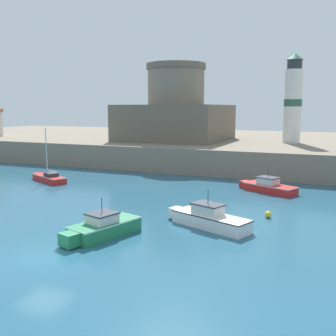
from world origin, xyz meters
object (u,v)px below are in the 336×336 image
mooring_buoy (268,214)px  fortress (176,114)px  sailboat_red_2 (49,178)px  lighthouse (293,100)px  motorboat_white_4 (209,218)px  motorboat_green_0 (103,227)px  motorboat_red_1 (268,186)px

mooring_buoy → fortress: bearing=124.0°
sailboat_red_2 → lighthouse: size_ratio=0.48×
mooring_buoy → motorboat_white_4: bearing=-130.5°
motorboat_green_0 → fortress: fortress is taller
motorboat_green_0 → motorboat_white_4: (5.20, 4.30, 0.01)m
motorboat_white_4 → lighthouse: 31.92m
motorboat_white_4 → fortress: (-14.32, 29.59, 6.12)m
sailboat_red_2 → fortress: 22.68m
motorboat_green_0 → sailboat_red_2: 19.57m
motorboat_red_1 → sailboat_red_2: (-21.72, -3.82, -0.09)m
motorboat_red_1 → lighthouse: size_ratio=0.49×
mooring_buoy → motorboat_green_0: bearing=-136.2°
fortress → motorboat_red_1: bearing=-47.0°
motorboat_white_4 → mooring_buoy: (3.15, 3.69, -0.33)m
fortress → lighthouse: bearing=4.5°
motorboat_white_4 → sailboat_red_2: bearing=156.8°
sailboat_red_2 → motorboat_white_4: (19.97, -8.54, 0.15)m
motorboat_red_1 → motorboat_white_4: size_ratio=0.93×
mooring_buoy → fortress: 31.90m
motorboat_red_1 → fortress: (-16.08, 17.24, 6.19)m
motorboat_green_0 → motorboat_white_4: 6.75m
motorboat_red_1 → lighthouse: (-0.08, 18.51, 8.03)m
motorboat_red_1 → lighthouse: lighthouse is taller
motorboat_green_0 → mooring_buoy: bearing=43.8°
motorboat_green_0 → motorboat_white_4: size_ratio=0.88×
fortress → lighthouse: size_ratio=1.23×
motorboat_green_0 → motorboat_white_4: motorboat_white_4 is taller
motorboat_red_1 → mooring_buoy: motorboat_red_1 is taller
sailboat_red_2 → lighthouse: lighthouse is taller
sailboat_red_2 → motorboat_green_0: bearing=-41.0°
sailboat_red_2 → fortress: (5.65, 21.06, 6.27)m
motorboat_green_0 → lighthouse: lighthouse is taller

